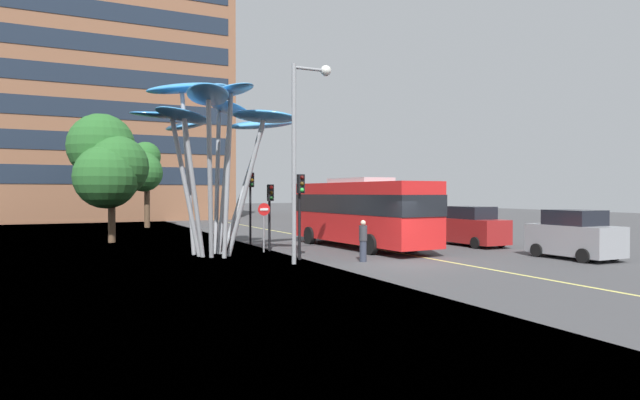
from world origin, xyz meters
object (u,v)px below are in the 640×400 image
(car_parked_near, at_px, (574,236))
(car_side_street, at_px, (349,217))
(red_bus, at_px, (360,210))
(traffic_light_kerb_near, at_px, (300,198))
(car_parked_mid, at_px, (471,227))
(pedestrian, at_px, (363,241))
(street_lamp, at_px, (302,137))
(car_parked_far, at_px, (404,221))
(leaf_sculpture, at_px, (214,117))
(no_entry_sign, at_px, (264,219))
(traffic_light_island_mid, at_px, (251,193))
(car_far_side, at_px, (316,214))
(traffic_light_kerb_far, at_px, (270,203))

(car_parked_near, bearing_deg, car_side_street, 91.61)
(red_bus, distance_m, traffic_light_kerb_near, 5.78)
(car_side_street, bearing_deg, traffic_light_kerb_near, -125.44)
(car_parked_mid, bearing_deg, traffic_light_kerb_near, -171.12)
(car_parked_mid, bearing_deg, car_side_street, 92.02)
(traffic_light_kerb_near, bearing_deg, pedestrian, -37.84)
(car_side_street, bearing_deg, car_parked_mid, -87.98)
(traffic_light_kerb_near, relative_size, street_lamp, 0.45)
(car_parked_near, bearing_deg, car_parked_far, 90.41)
(leaf_sculpture, bearing_deg, no_entry_sign, 4.48)
(car_parked_near, distance_m, no_entry_sign, 13.93)
(car_parked_mid, bearing_deg, no_entry_sign, 170.74)
(leaf_sculpture, xyz_separation_m, car_parked_mid, (13.59, -1.62, -5.30))
(no_entry_sign, bearing_deg, car_parked_near, -36.29)
(traffic_light_island_mid, distance_m, car_side_street, 12.37)
(traffic_light_kerb_near, height_order, traffic_light_island_mid, traffic_light_island_mid)
(car_parked_near, distance_m, car_far_side, 25.76)
(car_parked_far, distance_m, no_entry_sign, 12.01)
(traffic_light_kerb_near, height_order, car_parked_mid, traffic_light_kerb_near)
(pedestrian, distance_m, no_entry_sign, 5.75)
(car_parked_far, height_order, pedestrian, car_parked_far)
(red_bus, distance_m, car_parked_mid, 6.26)
(traffic_light_island_mid, bearing_deg, car_parked_far, 2.98)
(traffic_light_island_mid, height_order, car_parked_far, traffic_light_island_mid)
(leaf_sculpture, distance_m, traffic_light_island_mid, 6.22)
(traffic_light_island_mid, relative_size, car_side_street, 0.89)
(leaf_sculpture, bearing_deg, car_parked_far, 18.99)
(car_side_street, xyz_separation_m, street_lamp, (-10.68, -15.56, 4.08))
(car_parked_mid, height_order, car_side_street, car_side_street)
(traffic_light_kerb_near, bearing_deg, leaf_sculpture, 130.79)
(traffic_light_kerb_near, xyz_separation_m, car_side_street, (10.29, 14.46, -1.60))
(car_side_street, bearing_deg, leaf_sculpture, -139.64)
(traffic_light_kerb_near, bearing_deg, car_side_street, 54.56)
(red_bus, distance_m, street_lamp, 7.42)
(car_parked_near, xyz_separation_m, street_lamp, (-11.22, 3.64, 4.12))
(leaf_sculpture, distance_m, traffic_light_kerb_near, 5.70)
(red_bus, bearing_deg, no_entry_sign, 177.02)
(red_bus, height_order, traffic_light_kerb_near, traffic_light_kerb_near)
(car_parked_near, bearing_deg, car_parked_mid, 90.80)
(traffic_light_kerb_far, relative_size, street_lamp, 0.40)
(car_parked_far, bearing_deg, leaf_sculpture, -161.01)
(leaf_sculpture, height_order, traffic_light_kerb_far, leaf_sculpture)
(red_bus, height_order, car_side_street, red_bus)
(car_far_side, relative_size, street_lamp, 0.55)
(traffic_light_island_mid, height_order, car_side_street, traffic_light_island_mid)
(leaf_sculpture, distance_m, traffic_light_kerb_far, 4.92)
(car_far_side, bearing_deg, traffic_light_kerb_near, -116.93)
(car_parked_near, height_order, car_parked_mid, car_parked_mid)
(traffic_light_island_mid, xyz_separation_m, pedestrian, (1.84, -9.07, -1.99))
(leaf_sculpture, bearing_deg, car_far_side, 52.65)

